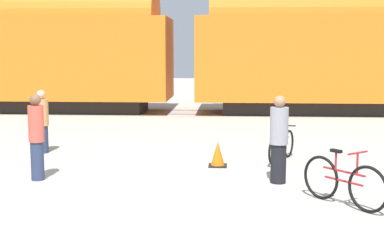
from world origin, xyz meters
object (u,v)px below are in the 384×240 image
freight_train (183,45)px  person_in_grey (279,140)px  person_in_tan (42,122)px  bicycle_maroon (343,182)px  bicycle_black (282,146)px  person_in_red (37,137)px  traffic_cone (218,155)px

freight_train → person_in_grey: bearing=-76.6°
person_in_tan → person_in_grey: person_in_grey is taller
bicycle_maroon → person_in_grey: bearing=122.1°
bicycle_black → person_in_grey: (-0.27, -2.06, 0.49)m
bicycle_maroon → person_in_tan: person_in_tan is taller
freight_train → person_in_grey: size_ratio=34.31×
person_in_red → bicycle_black: bearing=163.7°
person_in_tan → person_in_grey: size_ratio=0.93×
freight_train → person_in_tan: bearing=-107.0°
traffic_cone → bicycle_maroon: bearing=-53.8°
bicycle_black → person_in_grey: size_ratio=0.95×
bicycle_black → person_in_red: person_in_red is taller
person_in_tan → traffic_cone: person_in_tan is taller
person_in_tan → person_in_red: bearing=-161.7°
freight_train → bicycle_maroon: freight_train is taller
freight_train → bicycle_black: (3.06, -9.65, -2.42)m
bicycle_black → traffic_cone: bicycle_black is taller
person_in_tan → person_in_grey: 6.17m
person_in_red → traffic_cone: (3.49, 1.48, -0.61)m
freight_train → traffic_cone: freight_train is taller
bicycle_maroon → traffic_cone: 3.55m
freight_train → traffic_cone: (1.61, -10.30, -2.51)m
bicycle_black → bicycle_maroon: bearing=-79.6°
bicycle_maroon → bicycle_black: 3.57m
bicycle_maroon → bicycle_black: bearing=100.4°
person_in_tan → traffic_cone: 4.58m
person_in_red → traffic_cone: 3.84m
freight_train → bicycle_maroon: size_ratio=42.38×
person_in_tan → bicycle_maroon: bearing=-121.9°
bicycle_maroon → person_in_red: 5.77m
bicycle_black → traffic_cone: 1.59m
person_in_red → freight_train: bearing=-138.8°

